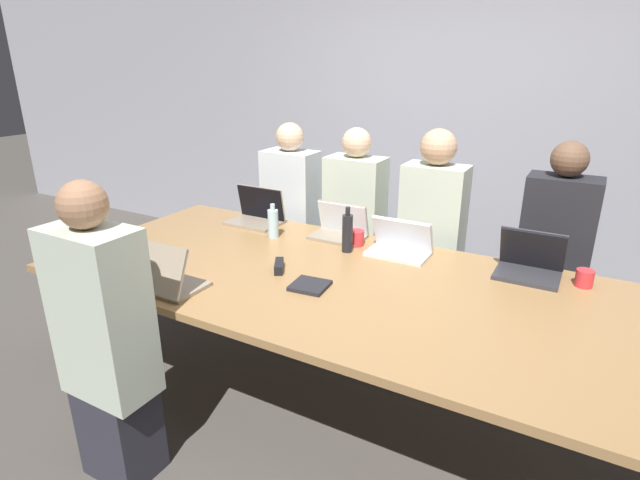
# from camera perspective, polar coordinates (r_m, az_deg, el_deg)

# --- Properties ---
(ground_plane) EXTENTS (24.00, 24.00, 0.00)m
(ground_plane) POSITION_cam_1_polar(r_m,az_deg,el_deg) (3.00, 2.97, -17.95)
(ground_plane) COLOR #4C4742
(curtain_wall) EXTENTS (12.00, 0.06, 2.80)m
(curtain_wall) POSITION_cam_1_polar(r_m,az_deg,el_deg) (4.30, 15.83, 13.42)
(curtain_wall) COLOR #9999A3
(curtain_wall) RESTS_ON ground_plane
(conference_table) EXTENTS (3.32, 1.40, 0.76)m
(conference_table) POSITION_cam_1_polar(r_m,az_deg,el_deg) (2.62, 3.24, -5.69)
(conference_table) COLOR #9E7547
(conference_table) RESTS_ON ground_plane
(laptop_far_midleft) EXTENTS (0.34, 0.22, 0.22)m
(laptop_far_midleft) POSITION_cam_1_polar(r_m,az_deg,el_deg) (3.19, 2.29, 1.43)
(laptop_far_midleft) COLOR gray
(laptop_far_midleft) RESTS_ON conference_table
(person_far_midleft) EXTENTS (0.40, 0.24, 1.41)m
(person_far_midleft) POSITION_cam_1_polar(r_m,az_deg,el_deg) (3.57, 3.95, 1.06)
(person_far_midleft) COLOR #2D2D38
(person_far_midleft) RESTS_ON ground_plane
(laptop_far_center) EXTENTS (0.36, 0.22, 0.21)m
(laptop_far_center) POSITION_cam_1_polar(r_m,az_deg,el_deg) (2.95, 9.11, -0.45)
(laptop_far_center) COLOR silver
(laptop_far_center) RESTS_ON conference_table
(person_far_center) EXTENTS (0.40, 0.24, 1.44)m
(person_far_center) POSITION_cam_1_polar(r_m,az_deg,el_deg) (3.39, 12.56, -0.08)
(person_far_center) COLOR #2D2D38
(person_far_center) RESTS_ON ground_plane
(cup_far_center) EXTENTS (0.10, 0.10, 0.09)m
(cup_far_center) POSITION_cam_1_polar(r_m,az_deg,el_deg) (3.06, 4.15, 0.24)
(cup_far_center) COLOR red
(cup_far_center) RESTS_ON conference_table
(bottle_far_center) EXTENTS (0.06, 0.06, 0.28)m
(bottle_far_center) POSITION_cam_1_polar(r_m,az_deg,el_deg) (2.93, 3.15, 0.86)
(bottle_far_center) COLOR black
(bottle_far_center) RESTS_ON conference_table
(laptop_far_right) EXTENTS (0.33, 0.26, 0.25)m
(laptop_far_right) POSITION_cam_1_polar(r_m,az_deg,el_deg) (2.85, 22.83, -2.36)
(laptop_far_right) COLOR #333338
(laptop_far_right) RESTS_ON conference_table
(person_far_right) EXTENTS (0.40, 0.24, 1.41)m
(person_far_right) POSITION_cam_1_polar(r_m,az_deg,el_deg) (3.32, 24.97, -2.34)
(person_far_right) COLOR #2D2D38
(person_far_right) RESTS_ON ground_plane
(cup_far_right) EXTENTS (0.09, 0.09, 0.09)m
(cup_far_right) POSITION_cam_1_polar(r_m,az_deg,el_deg) (2.84, 27.98, -3.87)
(cup_far_right) COLOR red
(cup_far_right) RESTS_ON conference_table
(laptop_near_left) EXTENTS (0.33, 0.26, 0.25)m
(laptop_near_left) POSITION_cam_1_polar(r_m,az_deg,el_deg) (2.57, -17.30, -4.10)
(laptop_near_left) COLOR gray
(laptop_near_left) RESTS_ON conference_table
(person_near_left) EXTENTS (0.40, 0.24, 1.41)m
(person_near_left) POSITION_cam_1_polar(r_m,az_deg,el_deg) (2.39, -23.23, -10.94)
(person_near_left) COLOR #2D2D38
(person_near_left) RESTS_ON ground_plane
(cup_near_left) EXTENTS (0.09, 0.09, 0.08)m
(cup_near_left) POSITION_cam_1_polar(r_m,az_deg,el_deg) (2.82, -20.11, -2.92)
(cup_near_left) COLOR brown
(cup_near_left) RESTS_ON conference_table
(laptop_far_left) EXTENTS (0.36, 0.24, 0.25)m
(laptop_far_left) POSITION_cam_1_polar(r_m,az_deg,el_deg) (3.49, -7.20, 3.09)
(laptop_far_left) COLOR gray
(laptop_far_left) RESTS_ON conference_table
(person_far_left) EXTENTS (0.40, 0.24, 1.41)m
(person_far_left) POSITION_cam_1_polar(r_m,az_deg,el_deg) (3.80, -3.27, 2.29)
(person_far_left) COLOR #2D2D38
(person_far_left) RESTS_ON ground_plane
(bottle_far_left) EXTENTS (0.07, 0.07, 0.22)m
(bottle_far_left) POSITION_cam_1_polar(r_m,az_deg,el_deg) (3.19, -5.38, 1.94)
(bottle_far_left) COLOR #ADD1E0
(bottle_far_left) RESTS_ON conference_table
(stapler) EXTENTS (0.11, 0.15, 0.05)m
(stapler) POSITION_cam_1_polar(r_m,az_deg,el_deg) (2.71, -4.71, -2.99)
(stapler) COLOR black
(stapler) RESTS_ON conference_table
(notebook) EXTENTS (0.19, 0.19, 0.02)m
(notebook) POSITION_cam_1_polar(r_m,az_deg,el_deg) (2.51, -1.17, -5.23)
(notebook) COLOR #232328
(notebook) RESTS_ON conference_table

